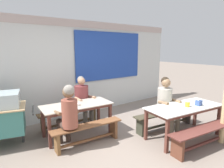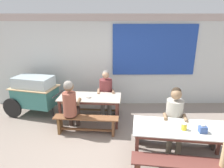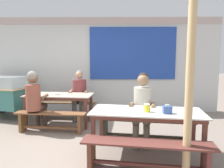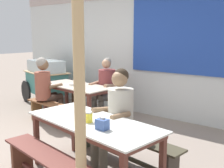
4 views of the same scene
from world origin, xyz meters
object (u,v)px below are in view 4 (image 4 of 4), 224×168
(person_right_near_table, at_px, (117,111))
(tissue_box, at_px, (102,124))
(dining_table_near, at_px, (93,126))
(bench_far_back, at_px, (96,102))
(wooden_support_post, at_px, (79,88))
(person_center_facing, at_px, (105,85))
(person_left_back_turned, at_px, (46,85))
(dining_table_far, at_px, (76,89))
(bench_near_back, at_px, (124,143))
(soup_bowl, at_px, (72,84))
(bench_far_front, at_px, (55,112))
(food_cart, at_px, (46,78))
(condiment_jar, at_px, (88,117))

(person_right_near_table, relative_size, tissue_box, 9.36)
(dining_table_near, height_order, bench_far_back, dining_table_near)
(wooden_support_post, bearing_deg, person_center_facing, 125.19)
(person_left_back_turned, distance_m, tissue_box, 2.80)
(bench_far_back, relative_size, person_center_facing, 1.23)
(bench_far_back, height_order, tissue_box, tissue_box)
(dining_table_far, height_order, bench_near_back, dining_table_far)
(bench_near_back, distance_m, wooden_support_post, 1.57)
(bench_far_back, height_order, wooden_support_post, wooden_support_post)
(soup_bowl, bearing_deg, bench_near_back, -25.55)
(bench_far_front, height_order, tissue_box, tissue_box)
(food_cart, distance_m, person_center_facing, 2.00)
(bench_far_front, relative_size, person_right_near_table, 1.17)
(bench_near_back, xyz_separation_m, tissue_box, (0.21, -0.70, 0.49))
(food_cart, bearing_deg, wooden_support_post, -34.93)
(person_right_near_table, height_order, condiment_jar, person_right_near_table)
(dining_table_far, distance_m, person_left_back_turned, 0.61)
(bench_far_back, xyz_separation_m, soup_bowl, (-0.08, -0.61, 0.46))
(tissue_box, xyz_separation_m, soup_bowl, (-2.14, 1.62, -0.04))
(person_left_back_turned, xyz_separation_m, person_center_facing, (0.80, 0.90, -0.03))
(wooden_support_post, bearing_deg, condiment_jar, 127.01)
(bench_far_back, relative_size, tissue_box, 11.21)
(person_right_near_table, height_order, soup_bowl, person_right_near_table)
(person_center_facing, bearing_deg, person_left_back_turned, -131.77)
(bench_far_front, xyz_separation_m, food_cart, (-1.55, 1.06, 0.37))
(bench_near_back, bearing_deg, soup_bowl, 154.45)
(person_center_facing, relative_size, condiment_jar, 9.98)
(dining_table_far, distance_m, condiment_jar, 2.42)
(soup_bowl, bearing_deg, food_cart, 159.40)
(bench_far_back, xyz_separation_m, tissue_box, (2.06, -2.23, 0.50))
(dining_table_near, height_order, bench_near_back, dining_table_near)
(bench_far_back, bearing_deg, person_left_back_turned, -114.84)
(person_right_near_table, height_order, wooden_support_post, wooden_support_post)
(food_cart, height_order, soup_bowl, food_cart)
(wooden_support_post, bearing_deg, person_left_back_turned, 146.89)
(person_center_facing, bearing_deg, dining_table_near, -54.38)
(bench_far_back, height_order, bench_far_front, same)
(person_right_near_table, relative_size, person_center_facing, 1.03)
(bench_far_back, height_order, bench_near_back, same)
(wooden_support_post, bearing_deg, bench_far_front, 144.62)
(condiment_jar, distance_m, wooden_support_post, 0.87)
(wooden_support_post, bearing_deg, soup_bowl, 137.38)
(bench_far_front, height_order, wooden_support_post, wooden_support_post)
(bench_far_back, bearing_deg, bench_near_back, -39.73)
(person_center_facing, bearing_deg, bench_far_front, -113.84)
(dining_table_near, distance_m, tissue_box, 0.35)
(person_left_back_turned, relative_size, person_center_facing, 1.03)
(dining_table_far, xyz_separation_m, dining_table_near, (1.82, -1.53, 0.01))
(person_center_facing, xyz_separation_m, wooden_support_post, (1.85, -2.63, 0.56))
(dining_table_far, height_order, food_cart, food_cart)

